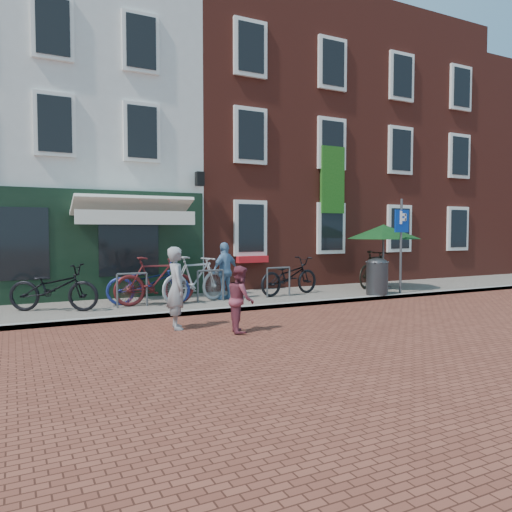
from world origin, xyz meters
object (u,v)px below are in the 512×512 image
parking_sign (401,234)px  bicycle_4 (289,276)px  parasol (384,229)px  bicycle_5 (374,269)px  boy (241,299)px  bicycle_0 (54,288)px  bicycle_3 (195,279)px  woman (177,288)px  bicycle_2 (148,283)px  bicycle_1 (155,281)px  cafe_person (225,271)px  litter_bin (377,275)px

parking_sign → bicycle_4: (-3.07, 1.16, -1.19)m
parasol → bicycle_4: parasol is taller
parking_sign → bicycle_5: (0.33, 1.52, -1.14)m
boy → bicycle_0: (-3.02, 3.53, 0.00)m
bicycle_3 → boy: bearing=158.1°
bicycle_4 → bicycle_5: (3.39, 0.36, 0.06)m
parasol → woman: (-7.49, -2.59, -1.17)m
bicycle_3 → bicycle_2: bearing=62.5°
parasol → bicycle_1: size_ratio=1.14×
bicycle_3 → bicycle_4: bicycle_3 is taller
boy → bicycle_1: (-0.74, 3.40, 0.06)m
parking_sign → cafe_person: bearing=166.8°
boy → bicycle_5: 7.61m
boy → parasol: bearing=-47.5°
litter_bin → bicycle_4: size_ratio=0.55×
parking_sign → woman: 7.44m
parking_sign → cafe_person: (-5.03, 1.18, -0.97)m
bicycle_0 → bicycle_3: (3.30, -0.21, 0.06)m
litter_bin → bicycle_1: bicycle_1 is taller
bicycle_1 → bicycle_3: (1.02, -0.07, 0.00)m
cafe_person → bicycle_1: cafe_person is taller
parking_sign → bicycle_3: 6.13m
parasol → bicycle_5: parasol is taller
bicycle_5 → bicycle_3: bearing=72.4°
bicycle_1 → bicycle_2: size_ratio=0.97×
cafe_person → bicycle_0: bearing=-22.3°
boy → bicycle_1: bicycle_1 is taller
bicycle_0 → bicycle_2: 2.16m
bicycle_0 → bicycle_5: bicycle_5 is taller
litter_bin → boy: boy is taller
parasol → bicycle_0: (-9.52, 0.11, -1.34)m
bicycle_1 → parking_sign: bearing=-95.0°
parking_sign → bicycle_5: size_ratio=1.39×
litter_bin → boy: bearing=-155.9°
cafe_person → bicycle_5: size_ratio=0.77×
bicycle_2 → bicycle_4: bearing=-72.7°
boy → cafe_person: 3.74m
parking_sign → boy: 6.76m
parking_sign → parasol: (0.28, 1.07, 0.14)m
parking_sign → bicycle_2: 7.28m
bicycle_2 → bicycle_4: (4.02, -0.01, 0.00)m
bicycle_5 → parasol: bearing=151.7°
parasol → bicycle_4: size_ratio=1.11×
parasol → bicycle_3: 6.36m
bicycle_4 → boy: bearing=127.6°
litter_bin → parasol: (1.11, 1.01, 1.30)m
bicycle_1 → bicycle_0: bearing=90.0°
cafe_person → bicycle_5: (5.36, 0.34, -0.17)m
cafe_person → bicycle_4: (1.96, -0.01, -0.22)m
boy → bicycle_3: bearing=9.9°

